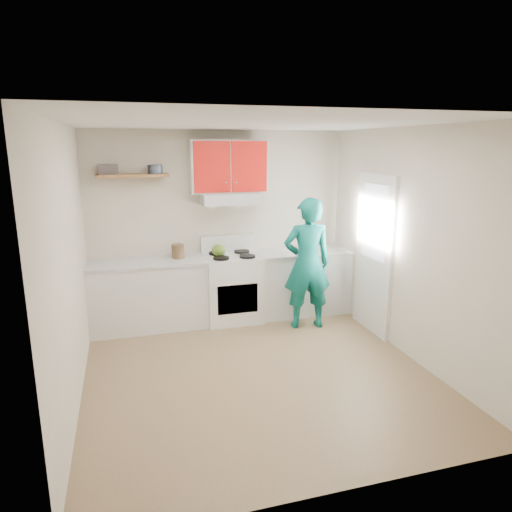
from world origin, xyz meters
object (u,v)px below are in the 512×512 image
object	(u,v)px
crock	(178,252)
stove	(232,288)
kettle	(219,250)
person	(307,264)
tin	(155,169)

from	to	relation	value
crock	stove	bearing A→B (deg)	-6.60
kettle	crock	bearing A→B (deg)	176.40
kettle	person	bearing A→B (deg)	-28.87
kettle	crock	xyz separation A→B (m)	(-0.55, 0.03, 0.00)
tin	person	xyz separation A→B (m)	(1.86, -0.67, -1.22)
stove	tin	size ratio (longest dim) A/B	4.85
kettle	person	distance (m)	1.22
tin	crock	distance (m)	1.12
tin	stove	bearing A→B (deg)	-8.34
tin	kettle	xyz separation A→B (m)	(0.79, -0.09, -1.10)
tin	crock	bearing A→B (deg)	-13.43
person	kettle	bearing A→B (deg)	-21.50
stove	crock	distance (m)	0.91
kettle	crock	distance (m)	0.55
kettle	person	world-z (taller)	person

